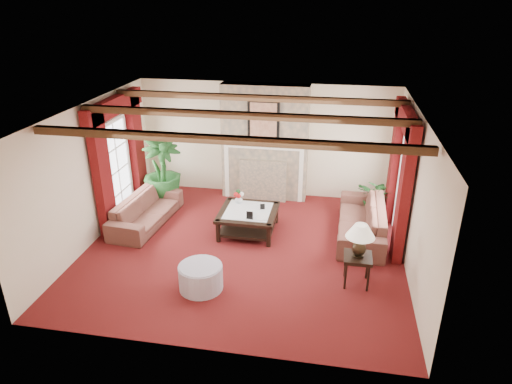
% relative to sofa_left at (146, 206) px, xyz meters
% --- Properties ---
extents(floor, '(6.00, 6.00, 0.00)m').
position_rel_sofa_left_xyz_m(floor, '(2.26, -0.69, -0.40)').
color(floor, '#410B0D').
rests_on(floor, ground).
extents(ceiling, '(6.00, 6.00, 0.00)m').
position_rel_sofa_left_xyz_m(ceiling, '(2.26, -0.69, 2.30)').
color(ceiling, white).
rests_on(ceiling, floor).
extents(back_wall, '(6.00, 0.02, 2.70)m').
position_rel_sofa_left_xyz_m(back_wall, '(2.26, 2.06, 0.95)').
color(back_wall, beige).
rests_on(back_wall, ground).
extents(left_wall, '(0.02, 5.50, 2.70)m').
position_rel_sofa_left_xyz_m(left_wall, '(-0.74, -0.69, 0.95)').
color(left_wall, beige).
rests_on(left_wall, ground).
extents(right_wall, '(0.02, 5.50, 2.70)m').
position_rel_sofa_left_xyz_m(right_wall, '(5.26, -0.69, 0.95)').
color(right_wall, beige).
rests_on(right_wall, ground).
extents(ceiling_beams, '(6.00, 3.00, 0.12)m').
position_rel_sofa_left_xyz_m(ceiling_beams, '(2.26, -0.69, 2.24)').
color(ceiling_beams, '#311C0F').
rests_on(ceiling_beams, ceiling).
extents(fireplace, '(2.00, 0.52, 2.70)m').
position_rel_sofa_left_xyz_m(fireplace, '(2.26, 1.86, 2.30)').
color(fireplace, tan).
rests_on(fireplace, ground).
extents(french_door_left, '(0.10, 1.10, 2.16)m').
position_rel_sofa_left_xyz_m(french_door_left, '(-0.71, 0.31, 1.73)').
color(french_door_left, white).
rests_on(french_door_left, ground).
extents(french_door_right, '(0.10, 1.10, 2.16)m').
position_rel_sofa_left_xyz_m(french_door_right, '(5.23, 0.31, 1.73)').
color(french_door_right, white).
rests_on(french_door_right, ground).
extents(curtains_left, '(0.20, 2.40, 2.55)m').
position_rel_sofa_left_xyz_m(curtains_left, '(-0.60, 0.31, 2.15)').
color(curtains_left, '#47090B').
rests_on(curtains_left, ground).
extents(curtains_right, '(0.20, 2.40, 2.55)m').
position_rel_sofa_left_xyz_m(curtains_right, '(5.12, 0.31, 2.15)').
color(curtains_right, '#47090B').
rests_on(curtains_right, ground).
extents(sofa_left, '(2.16, 0.98, 0.80)m').
position_rel_sofa_left_xyz_m(sofa_left, '(0.00, 0.00, 0.00)').
color(sofa_left, '#3D101F').
rests_on(sofa_left, ground).
extents(sofa_right, '(2.33, 0.80, 0.89)m').
position_rel_sofa_left_xyz_m(sofa_right, '(4.49, 0.29, 0.05)').
color(sofa_right, '#3D101F').
rests_on(sofa_right, ground).
extents(potted_palm, '(2.46, 2.46, 0.88)m').
position_rel_sofa_left_xyz_m(potted_palm, '(-0.02, 1.11, 0.04)').
color(potted_palm, black).
rests_on(potted_palm, ground).
extents(small_plant, '(1.65, 1.65, 0.70)m').
position_rel_sofa_left_xyz_m(small_plant, '(4.85, 1.21, -0.05)').
color(small_plant, black).
rests_on(small_plant, ground).
extents(coffee_table, '(1.17, 1.17, 0.48)m').
position_rel_sofa_left_xyz_m(coffee_table, '(2.21, 0.01, -0.16)').
color(coffee_table, black).
rests_on(coffee_table, ground).
extents(side_table, '(0.57, 0.57, 0.54)m').
position_rel_sofa_left_xyz_m(side_table, '(4.36, -1.47, -0.13)').
color(side_table, black).
rests_on(side_table, ground).
extents(ottoman, '(0.74, 0.74, 0.43)m').
position_rel_sofa_left_xyz_m(ottoman, '(1.80, -2.06, -0.19)').
color(ottoman, '#938EA1').
rests_on(ottoman, ground).
extents(table_lamp, '(0.48, 0.48, 0.61)m').
position_rel_sofa_left_xyz_m(table_lamp, '(4.36, -1.47, 0.45)').
color(table_lamp, black).
rests_on(table_lamp, side_table).
extents(flower_vase, '(0.20, 0.21, 0.17)m').
position_rel_sofa_left_xyz_m(flower_vase, '(1.94, 0.35, 0.16)').
color(flower_vase, silver).
rests_on(flower_vase, coffee_table).
extents(book, '(0.23, 0.09, 0.31)m').
position_rel_sofa_left_xyz_m(book, '(2.43, -0.24, 0.23)').
color(book, black).
rests_on(book, coffee_table).
extents(photo_frame_a, '(0.13, 0.03, 0.17)m').
position_rel_sofa_left_xyz_m(photo_frame_a, '(2.31, -0.36, 0.16)').
color(photo_frame_a, black).
rests_on(photo_frame_a, coffee_table).
extents(photo_frame_b, '(0.10, 0.04, 0.13)m').
position_rel_sofa_left_xyz_m(photo_frame_b, '(2.49, 0.12, 0.14)').
color(photo_frame_b, black).
rests_on(photo_frame_b, coffee_table).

